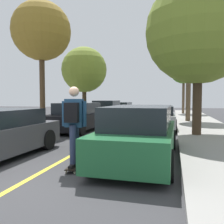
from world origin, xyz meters
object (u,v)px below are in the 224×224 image
(street_tree_left_nearest, at_px, (41,31))
(street_tree_right_nearest, at_px, (198,31))
(street_tree_left_near, at_px, (84,70))
(street_tree_right_far, at_px, (184,70))
(parked_car_left_farthest, at_px, (121,109))
(skateboarder, at_px, (74,121))
(parked_car_left_near, at_px, (76,117))
(skateboard, at_px, (75,165))
(street_tree_right_near, at_px, (189,52))
(parked_car_left_far, at_px, (106,111))
(parked_car_right_near, at_px, (157,117))
(parked_car_right_nearest, at_px, (140,134))

(street_tree_left_nearest, xyz_separation_m, street_tree_right_nearest, (7.56, -0.73, -0.69))
(street_tree_left_nearest, height_order, street_tree_left_near, street_tree_left_nearest)
(street_tree_left_near, bearing_deg, street_tree_right_far, 46.44)
(parked_car_left_farthest, bearing_deg, skateboarder, -81.51)
(parked_car_left_near, bearing_deg, skateboard, -67.67)
(parked_car_left_farthest, distance_m, street_tree_left_nearest, 12.23)
(skateboard, xyz_separation_m, skateboarder, (0.00, -0.03, 1.05))
(parked_car_left_farthest, distance_m, street_tree_right_near, 8.98)
(parked_car_left_farthest, height_order, skateboarder, skateboarder)
(street_tree_right_far, bearing_deg, street_tree_right_nearest, -90.00)
(street_tree_left_nearest, relative_size, street_tree_right_near, 1.06)
(parked_car_left_near, height_order, street_tree_right_near, street_tree_right_near)
(parked_car_left_near, distance_m, street_tree_right_near, 8.94)
(street_tree_left_nearest, bearing_deg, street_tree_right_nearest, -5.50)
(parked_car_left_farthest, relative_size, street_tree_left_nearest, 0.66)
(parked_car_left_far, xyz_separation_m, street_tree_left_near, (-1.81, 0.22, 3.10))
(skateboard, bearing_deg, street_tree_right_far, 81.14)
(parked_car_left_far, xyz_separation_m, street_tree_right_far, (5.76, 8.18, 3.83))
(street_tree_right_nearest, relative_size, street_tree_right_near, 1.04)
(skateboarder, bearing_deg, street_tree_right_nearest, 60.10)
(parked_car_right_near, height_order, street_tree_right_far, street_tree_right_far)
(parked_car_right_near, bearing_deg, parked_car_left_near, -154.21)
(parked_car_left_near, xyz_separation_m, parked_car_left_farthest, (-0.00, 11.10, -0.04))
(street_tree_right_nearest, bearing_deg, parked_car_left_farthest, 115.66)
(street_tree_right_nearest, xyz_separation_m, skateboard, (-3.15, -5.45, -4.30))
(street_tree_left_nearest, bearing_deg, parked_car_right_nearest, -40.76)
(parked_car_left_far, distance_m, street_tree_left_nearest, 7.54)
(parked_car_left_far, xyz_separation_m, parked_car_left_farthest, (-0.00, 5.38, -0.06))
(parked_car_left_near, bearing_deg, parked_car_left_far, 90.01)
(street_tree_right_near, relative_size, skateboard, 7.14)
(parked_car_right_nearest, bearing_deg, street_tree_left_near, 117.49)
(street_tree_right_nearest, bearing_deg, skateboarder, -119.90)
(street_tree_left_near, relative_size, skateboarder, 2.98)
(street_tree_left_nearest, bearing_deg, street_tree_right_far, 61.71)
(parked_car_left_near, bearing_deg, street_tree_right_near, 43.85)
(street_tree_left_nearest, distance_m, street_tree_right_near, 9.47)
(skateboarder, bearing_deg, parked_car_right_nearest, 42.79)
(street_tree_right_far, bearing_deg, parked_car_left_near, -112.51)
(parked_car_right_nearest, height_order, street_tree_left_near, street_tree_left_near)
(parked_car_right_nearest, relative_size, street_tree_right_near, 0.73)
(parked_car_right_near, bearing_deg, skateboard, -99.29)
(street_tree_left_nearest, relative_size, street_tree_left_near, 1.20)
(street_tree_left_near, distance_m, skateboarder, 13.35)
(street_tree_left_nearest, bearing_deg, skateboarder, -54.57)
(parked_car_right_near, xyz_separation_m, street_tree_right_far, (1.81, 11.98, 3.90))
(parked_car_left_near, relative_size, street_tree_left_near, 0.79)
(parked_car_left_near, distance_m, skateboard, 6.88)
(street_tree_left_near, bearing_deg, parked_car_left_far, -6.95)
(parked_car_right_near, bearing_deg, street_tree_right_far, 81.43)
(parked_car_left_far, height_order, street_tree_left_near, street_tree_left_near)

